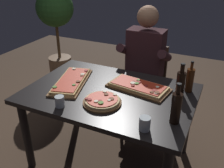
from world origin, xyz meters
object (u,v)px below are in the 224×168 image
at_px(dining_table, 110,101).
at_px(pizza_rectangular_left, 71,81).
at_px(vinegar_bottle_green, 190,80).
at_px(seated_diner, 144,63).
at_px(pizza_rectangular_front, 138,87).
at_px(diner_chair, 146,80).
at_px(tumbler_far_side, 60,102).
at_px(tumbler_near_camera, 145,124).
at_px(potted_plant_corner, 56,21).
at_px(oil_bottle_amber, 176,107).
at_px(wine_bottle_dark, 181,83).
at_px(pizza_round_far, 102,101).

relative_size(dining_table, pizza_rectangular_left, 2.29).
relative_size(vinegar_bottle_green, seated_diner, 0.20).
bearing_deg(pizza_rectangular_front, diner_chair, 102.08).
bearing_deg(pizza_rectangular_left, dining_table, -0.06).
relative_size(pizza_rectangular_front, tumbler_far_side, 6.49).
distance_m(dining_table, vinegar_bottle_green, 0.70).
distance_m(diner_chair, seated_diner, 0.28).
xyz_separation_m(tumbler_near_camera, potted_plant_corner, (-1.97, 1.73, 0.12)).
bearing_deg(oil_bottle_amber, wine_bottle_dark, 97.39).
relative_size(oil_bottle_amber, potted_plant_corner, 0.22).
xyz_separation_m(dining_table, pizza_round_far, (0.03, -0.19, 0.12)).
distance_m(dining_table, oil_bottle_amber, 0.66).
height_order(pizza_round_far, oil_bottle_amber, oil_bottle_amber).
xyz_separation_m(pizza_rectangular_left, potted_plant_corner, (-1.16, 1.36, 0.14)).
height_order(vinegar_bottle_green, potted_plant_corner, potted_plant_corner).
xyz_separation_m(dining_table, seated_diner, (0.05, 0.74, 0.10)).
xyz_separation_m(oil_bottle_amber, potted_plant_corner, (-2.13, 1.56, 0.04)).
relative_size(pizza_rectangular_left, potted_plant_corner, 0.45).
bearing_deg(potted_plant_corner, tumbler_near_camera, -41.26).
xyz_separation_m(oil_bottle_amber, vinegar_bottle_green, (0.00, 0.50, -0.01)).
distance_m(pizza_round_far, vinegar_bottle_green, 0.76).
relative_size(diner_chair, seated_diner, 0.65).
bearing_deg(seated_diner, tumbler_far_side, -104.72).
height_order(pizza_rectangular_left, seated_diner, seated_diner).
bearing_deg(pizza_rectangular_left, wine_bottle_dark, 12.46).
height_order(tumbler_near_camera, tumbler_far_side, tumbler_near_camera).
xyz_separation_m(pizza_round_far, seated_diner, (0.02, 0.93, -0.02)).
bearing_deg(pizza_round_far, tumbler_far_side, -146.80).
xyz_separation_m(pizza_round_far, tumbler_near_camera, (0.40, -0.18, 0.02)).
relative_size(pizza_round_far, tumbler_near_camera, 3.20).
relative_size(dining_table, pizza_rectangular_front, 2.51).
relative_size(dining_table, diner_chair, 1.61).
xyz_separation_m(tumbler_far_side, seated_diner, (0.29, 1.10, -0.03)).
relative_size(tumbler_far_side, potted_plant_corner, 0.06).
height_order(diner_chair, potted_plant_corner, potted_plant_corner).
bearing_deg(diner_chair, wine_bottle_dark, -53.11).
bearing_deg(pizza_rectangular_front, seated_diner, 104.49).
height_order(dining_table, diner_chair, diner_chair).
bearing_deg(tumbler_far_side, pizza_rectangular_front, 50.02).
bearing_deg(potted_plant_corner, pizza_rectangular_left, -49.61).
relative_size(dining_table, tumbler_far_side, 16.28).
height_order(pizza_round_far, diner_chair, diner_chair).
height_order(pizza_rectangular_front, diner_chair, diner_chair).
height_order(oil_bottle_amber, vinegar_bottle_green, oil_bottle_amber).
bearing_deg(vinegar_bottle_green, oil_bottle_amber, -90.45).
distance_m(pizza_rectangular_front, tumbler_near_camera, 0.57).
distance_m(pizza_rectangular_left, diner_chair, 1.00).
bearing_deg(pizza_rectangular_left, diner_chair, 63.26).
height_order(pizza_round_far, wine_bottle_dark, wine_bottle_dark).
height_order(dining_table, tumbler_near_camera, tumbler_near_camera).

